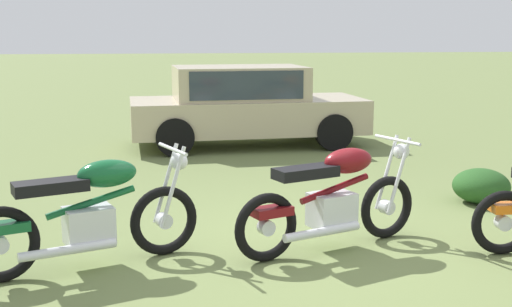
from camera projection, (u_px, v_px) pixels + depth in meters
The scene contains 5 objects.
ground_plane at pixel (326, 251), 6.08m from camera, with size 120.00×120.00×0.00m, color olive.
motorcycle_green at pixel (89, 214), 5.57m from camera, with size 1.96×0.98×1.02m.
motorcycle_maroon at pixel (333, 199), 6.07m from camera, with size 1.92×0.98×1.02m.
car_beige at pixel (244, 102), 11.64m from camera, with size 4.22×1.98×1.43m.
shrub_low at pixel (481, 186), 7.77m from camera, with size 0.67×0.68×0.42m.
Camera 1 is at (-1.53, -5.65, 2.01)m, focal length 45.49 mm.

